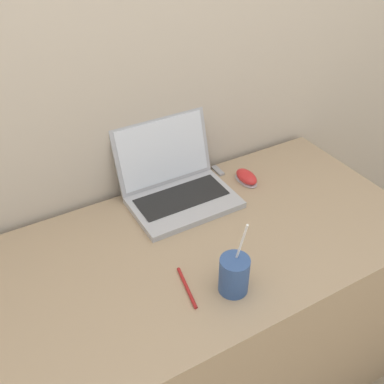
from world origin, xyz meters
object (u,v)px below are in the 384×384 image
laptop (176,183)px  pen (187,287)px  computer_mouse (246,177)px  drink_cup (234,274)px  usb_stick (218,171)px

laptop → pen: 0.40m
laptop → computer_mouse: laptop is taller
pen → drink_cup: bearing=-30.3°
computer_mouse → usb_stick: size_ratio=1.66×
computer_mouse → pen: computer_mouse is taller
usb_stick → pen: (-0.36, -0.41, 0.00)m
pen → computer_mouse: bearing=37.6°
drink_cup → pen: (-0.10, 0.06, -0.05)m
drink_cup → usb_stick: size_ratio=3.81×
drink_cup → computer_mouse: bearing=50.7°
laptop → pen: (-0.16, -0.36, -0.05)m
laptop → computer_mouse: size_ratio=3.29×
drink_cup → computer_mouse: drink_cup is taller
laptop → pen: bearing=-114.3°
laptop → computer_mouse: 0.25m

